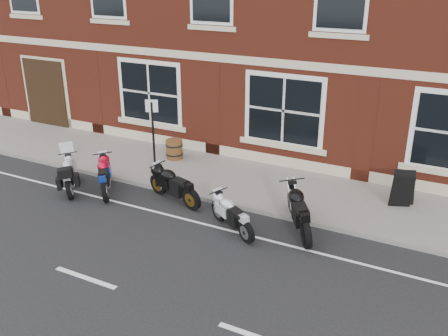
{
  "coord_description": "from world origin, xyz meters",
  "views": [
    {
      "loc": [
        6.66,
        -9.55,
        6.14
      ],
      "look_at": [
        0.93,
        1.6,
        1.01
      ],
      "focal_mm": 40.0,
      "sensor_mm": 36.0,
      "label": 1
    }
  ],
  "objects_px": {
    "moto_touring_silver": "(71,172)",
    "moto_sport_silver": "(232,213)",
    "moto_naked_black": "(301,209)",
    "barrel_planter": "(174,149)",
    "moto_sport_black": "(174,184)",
    "moto_sport_red": "(106,174)",
    "parking_sign": "(153,136)",
    "a_board_sign": "(403,189)"
  },
  "relations": [
    {
      "from": "moto_touring_silver",
      "to": "moto_sport_silver",
      "type": "bearing_deg",
      "value": -40.51
    },
    {
      "from": "moto_naked_black",
      "to": "barrel_planter",
      "type": "bearing_deg",
      "value": 123.13
    },
    {
      "from": "moto_sport_black",
      "to": "barrel_planter",
      "type": "height_order",
      "value": "moto_sport_black"
    },
    {
      "from": "moto_sport_silver",
      "to": "moto_sport_red",
      "type": "bearing_deg",
      "value": 116.12
    },
    {
      "from": "moto_sport_red",
      "to": "parking_sign",
      "type": "xyz_separation_m",
      "value": [
        1.07,
        0.92,
        1.06
      ]
    },
    {
      "from": "moto_touring_silver",
      "to": "moto_naked_black",
      "type": "bearing_deg",
      "value": -33.7
    },
    {
      "from": "moto_touring_silver",
      "to": "a_board_sign",
      "type": "distance_m",
      "value": 9.32
    },
    {
      "from": "moto_touring_silver",
      "to": "barrel_planter",
      "type": "xyz_separation_m",
      "value": [
        1.51,
        3.21,
        -0.07
      ]
    },
    {
      "from": "moto_sport_red",
      "to": "moto_sport_black",
      "type": "xyz_separation_m",
      "value": [
        2.11,
        0.32,
        0.01
      ]
    },
    {
      "from": "moto_touring_silver",
      "to": "barrel_planter",
      "type": "distance_m",
      "value": 3.54
    },
    {
      "from": "moto_sport_black",
      "to": "barrel_planter",
      "type": "relative_size",
      "value": 3.06
    },
    {
      "from": "moto_naked_black",
      "to": "parking_sign",
      "type": "distance_m",
      "value": 4.83
    },
    {
      "from": "moto_sport_silver",
      "to": "moto_naked_black",
      "type": "bearing_deg",
      "value": -30.24
    },
    {
      "from": "a_board_sign",
      "to": "parking_sign",
      "type": "xyz_separation_m",
      "value": [
        -6.75,
        -1.73,
        0.98
      ]
    },
    {
      "from": "moto_sport_red",
      "to": "moto_naked_black",
      "type": "xyz_separation_m",
      "value": [
        5.76,
        0.35,
        0.07
      ]
    },
    {
      "from": "moto_touring_silver",
      "to": "moto_sport_red",
      "type": "distance_m",
      "value": 1.07
    },
    {
      "from": "moto_naked_black",
      "to": "parking_sign",
      "type": "xyz_separation_m",
      "value": [
        -4.69,
        0.57,
        0.99
      ]
    },
    {
      "from": "moto_naked_black",
      "to": "barrel_planter",
      "type": "distance_m",
      "value": 5.83
    },
    {
      "from": "moto_sport_silver",
      "to": "a_board_sign",
      "type": "relative_size",
      "value": 1.72
    },
    {
      "from": "moto_touring_silver",
      "to": "moto_naked_black",
      "type": "distance_m",
      "value": 6.81
    },
    {
      "from": "moto_sport_silver",
      "to": "moto_sport_black",
      "type": "bearing_deg",
      "value": 102.72
    },
    {
      "from": "barrel_planter",
      "to": "parking_sign",
      "type": "distance_m",
      "value": 2.32
    },
    {
      "from": "moto_sport_red",
      "to": "moto_naked_black",
      "type": "distance_m",
      "value": 5.77
    },
    {
      "from": "a_board_sign",
      "to": "barrel_planter",
      "type": "xyz_separation_m",
      "value": [
        -7.32,
        0.21,
        -0.15
      ]
    },
    {
      "from": "moto_touring_silver",
      "to": "moto_sport_black",
      "type": "bearing_deg",
      "value": -27.48
    },
    {
      "from": "moto_touring_silver",
      "to": "a_board_sign",
      "type": "height_order",
      "value": "moto_touring_silver"
    },
    {
      "from": "moto_naked_black",
      "to": "a_board_sign",
      "type": "distance_m",
      "value": 3.08
    },
    {
      "from": "moto_touring_silver",
      "to": "moto_sport_silver",
      "type": "relative_size",
      "value": 0.96
    },
    {
      "from": "moto_naked_black",
      "to": "a_board_sign",
      "type": "relative_size",
      "value": 2.11
    },
    {
      "from": "parking_sign",
      "to": "moto_naked_black",
      "type": "bearing_deg",
      "value": -30.41
    },
    {
      "from": "moto_naked_black",
      "to": "a_board_sign",
      "type": "height_order",
      "value": "a_board_sign"
    },
    {
      "from": "moto_sport_black",
      "to": "moto_sport_silver",
      "type": "height_order",
      "value": "moto_sport_black"
    },
    {
      "from": "moto_sport_black",
      "to": "a_board_sign",
      "type": "distance_m",
      "value": 6.16
    },
    {
      "from": "moto_sport_black",
      "to": "barrel_planter",
      "type": "xyz_separation_m",
      "value": [
        -1.61,
        2.54,
        -0.08
      ]
    },
    {
      "from": "barrel_planter",
      "to": "a_board_sign",
      "type": "bearing_deg",
      "value": -1.66
    },
    {
      "from": "moto_sport_silver",
      "to": "barrel_planter",
      "type": "height_order",
      "value": "moto_sport_silver"
    },
    {
      "from": "moto_sport_black",
      "to": "parking_sign",
      "type": "bearing_deg",
      "value": 77.59
    },
    {
      "from": "moto_sport_red",
      "to": "barrel_planter",
      "type": "height_order",
      "value": "moto_sport_red"
    },
    {
      "from": "moto_touring_silver",
      "to": "moto_naked_black",
      "type": "xyz_separation_m",
      "value": [
        6.77,
        0.7,
        0.07
      ]
    },
    {
      "from": "moto_sport_red",
      "to": "moto_sport_silver",
      "type": "bearing_deg",
      "value": -43.26
    },
    {
      "from": "moto_sport_black",
      "to": "moto_sport_silver",
      "type": "bearing_deg",
      "value": -91.73
    },
    {
      "from": "moto_sport_red",
      "to": "barrel_planter",
      "type": "xyz_separation_m",
      "value": [
        0.49,
        2.86,
        -0.07
      ]
    }
  ]
}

